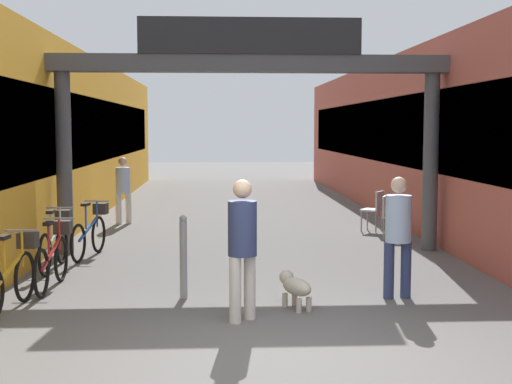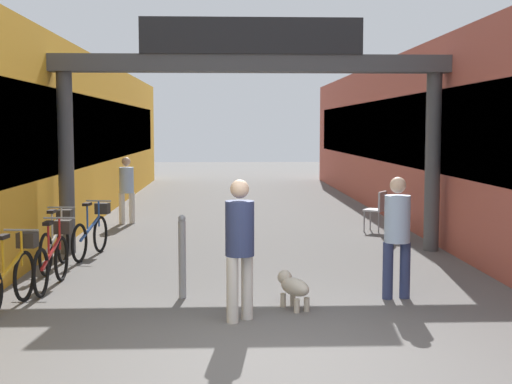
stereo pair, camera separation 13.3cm
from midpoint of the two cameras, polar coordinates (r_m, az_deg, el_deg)
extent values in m
plane|color=#605E5B|center=(7.34, 1.10, -12.94)|extent=(80.00, 80.00, 0.00)
cube|color=gold|center=(18.54, -17.41, 4.09)|extent=(3.00, 26.00, 4.01)
cube|color=black|center=(18.23, -12.91, 4.81)|extent=(0.04, 23.40, 1.60)
cube|color=#B25142|center=(18.82, 14.35, 4.18)|extent=(3.00, 26.00, 4.01)
cube|color=black|center=(18.43, 9.95, 4.86)|extent=(0.04, 23.40, 1.60)
cylinder|color=#4C4C4F|center=(13.29, -15.39, 2.22)|extent=(0.28, 0.28, 3.28)
cylinder|color=#4C4C4F|center=(13.55, 13.53, 2.31)|extent=(0.28, 0.28, 3.28)
cube|color=#4C4C4F|center=(13.03, -0.80, 10.23)|extent=(7.40, 0.44, 0.31)
cube|color=#232326|center=(12.88, -0.77, 12.40)|extent=(3.96, 0.10, 0.64)
cylinder|color=silver|center=(8.40, -2.13, -7.85)|extent=(0.20, 0.20, 0.78)
cylinder|color=silver|center=(8.56, -0.96, -7.59)|extent=(0.20, 0.20, 0.78)
cylinder|color=navy|center=(8.35, -1.55, -2.93)|extent=(0.48, 0.48, 0.65)
sphere|color=beige|center=(8.29, -1.56, 0.24)|extent=(0.31, 0.31, 0.22)
cylinder|color=navy|center=(9.72, 10.20, -6.19)|extent=(0.16, 0.16, 0.76)
cylinder|color=navy|center=(9.80, 11.52, -6.12)|extent=(0.16, 0.16, 0.76)
cylinder|color=#A5BFE0|center=(9.65, 10.93, -2.11)|extent=(0.38, 0.38, 0.63)
sphere|color=beige|center=(9.60, 10.98, 0.56)|extent=(0.24, 0.24, 0.21)
cylinder|color=silver|center=(17.22, -10.38, -1.28)|extent=(0.18, 0.18, 0.74)
cylinder|color=silver|center=(17.16, -11.16, -1.32)|extent=(0.18, 0.18, 0.74)
cylinder|color=#A5BFE0|center=(17.13, -10.81, 0.93)|extent=(0.44, 0.44, 0.61)
sphere|color=tan|center=(17.10, -10.83, 2.40)|extent=(0.27, 0.27, 0.21)
ellipsoid|color=beige|center=(9.05, 2.86, -7.58)|extent=(0.46, 0.60, 0.22)
sphere|color=beige|center=(9.23, 2.04, -6.82)|extent=(0.25, 0.25, 0.19)
sphere|color=white|center=(9.18, 2.31, -7.45)|extent=(0.18, 0.18, 0.13)
cylinder|color=beige|center=(9.19, 1.91, -8.64)|extent=(0.09, 0.09, 0.18)
cylinder|color=beige|center=(9.26, 2.69, -8.53)|extent=(0.09, 0.09, 0.18)
cylinder|color=beige|center=(8.92, 3.03, -9.07)|extent=(0.09, 0.09, 0.18)
cylinder|color=beige|center=(8.99, 3.82, -8.95)|extent=(0.09, 0.09, 0.18)
torus|color=black|center=(9.88, -18.37, -6.45)|extent=(0.12, 0.67, 0.67)
cube|color=gold|center=(9.38, -19.56, -5.98)|extent=(0.14, 0.94, 0.34)
cylinder|color=gold|center=(9.24, -19.89, -4.78)|extent=(0.04, 0.04, 0.42)
cube|color=black|center=(9.20, -19.93, -3.43)|extent=(0.12, 0.23, 0.05)
cylinder|color=gold|center=(9.76, -18.56, -4.34)|extent=(0.04, 0.04, 0.46)
cylinder|color=gray|center=(9.72, -18.61, -2.94)|extent=(0.46, 0.08, 0.03)
cube|color=#332D28|center=(9.93, -18.15, -3.70)|extent=(0.26, 0.23, 0.20)
torus|color=black|center=(11.01, -15.66, -5.20)|extent=(0.08, 0.67, 0.67)
torus|color=black|center=(10.05, -17.16, -6.23)|extent=(0.08, 0.67, 0.67)
cube|color=red|center=(10.50, -16.40, -4.73)|extent=(0.07, 0.94, 0.34)
cylinder|color=red|center=(10.35, -16.61, -3.64)|extent=(0.03, 0.03, 0.42)
cube|color=black|center=(10.32, -16.64, -2.43)|extent=(0.11, 0.22, 0.05)
cylinder|color=red|center=(10.89, -15.79, -3.29)|extent=(0.03, 0.03, 0.46)
cylinder|color=gray|center=(10.86, -15.83, -2.04)|extent=(0.46, 0.05, 0.03)
cube|color=#332D28|center=(11.07, -15.54, -2.73)|extent=(0.25, 0.21, 0.20)
torus|color=black|center=(12.42, -15.58, -4.03)|extent=(0.07, 0.67, 0.67)
torus|color=black|center=(11.45, -16.86, -4.84)|extent=(0.07, 0.67, 0.67)
cube|color=beige|center=(11.91, -16.21, -3.56)|extent=(0.07, 0.94, 0.34)
cylinder|color=beige|center=(11.76, -16.39, -2.59)|extent=(0.03, 0.03, 0.42)
cube|color=black|center=(11.73, -16.42, -1.53)|extent=(0.11, 0.22, 0.05)
cylinder|color=beige|center=(12.31, -15.69, -2.33)|extent=(0.03, 0.03, 0.46)
cylinder|color=gray|center=(12.28, -15.72, -1.22)|extent=(0.46, 0.04, 0.03)
cube|color=#332D28|center=(12.49, -15.47, -1.84)|extent=(0.25, 0.21, 0.20)
torus|color=black|center=(13.35, -12.76, -3.33)|extent=(0.16, 0.67, 0.67)
torus|color=black|center=(12.41, -14.34, -4.01)|extent=(0.16, 0.67, 0.67)
cube|color=#234C9E|center=(12.85, -13.54, -2.87)|extent=(0.20, 0.93, 0.34)
cylinder|color=#234C9E|center=(12.71, -13.75, -1.96)|extent=(0.04, 0.04, 0.42)
cube|color=black|center=(12.69, -13.77, -0.97)|extent=(0.14, 0.23, 0.05)
cylinder|color=#234C9E|center=(13.25, -12.88, -1.74)|extent=(0.04, 0.04, 0.46)
cylinder|color=gray|center=(13.22, -12.90, -0.71)|extent=(0.46, 0.11, 0.03)
cube|color=#332D28|center=(13.42, -12.60, -1.30)|extent=(0.27, 0.24, 0.20)
cylinder|color=gray|center=(9.61, -6.22, -5.41)|extent=(0.10, 0.10, 1.04)
sphere|color=gray|center=(9.52, -6.25, -2.15)|extent=(0.10, 0.10, 0.10)
cylinder|color=gray|center=(14.94, 11.39, -2.83)|extent=(0.04, 0.04, 0.45)
cylinder|color=gray|center=(14.61, 11.23, -3.01)|extent=(0.04, 0.04, 0.45)
cylinder|color=gray|center=(14.99, 10.09, -2.79)|extent=(0.04, 0.04, 0.45)
cylinder|color=gray|center=(14.65, 9.91, -2.96)|extent=(0.04, 0.04, 0.45)
cube|color=silver|center=(14.77, 10.67, -1.95)|extent=(0.52, 0.52, 0.04)
cube|color=silver|center=(14.76, 9.99, -1.08)|extent=(0.18, 0.39, 0.40)
cylinder|color=gray|center=(15.83, 8.19, -2.34)|extent=(0.04, 0.04, 0.45)
cylinder|color=gray|center=(16.14, 8.67, -2.20)|extent=(0.04, 0.04, 0.45)
cylinder|color=gray|center=(15.70, 9.33, -2.41)|extent=(0.04, 0.04, 0.45)
cylinder|color=gray|center=(16.01, 9.79, -2.27)|extent=(0.04, 0.04, 0.45)
cube|color=silver|center=(15.89, 9.01, -1.43)|extent=(0.56, 0.56, 0.04)
cube|color=silver|center=(15.80, 9.62, -0.67)|extent=(0.26, 0.35, 0.40)
camera|label=1|loc=(0.07, -90.35, -0.03)|focal=50.00mm
camera|label=2|loc=(0.07, 89.65, 0.03)|focal=50.00mm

